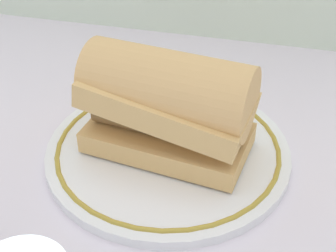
% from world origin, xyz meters
% --- Properties ---
extents(ground_plane, '(1.50, 1.50, 0.00)m').
position_xyz_m(ground_plane, '(0.00, 0.00, 0.00)').
color(ground_plane, silver).
extents(plate, '(0.30, 0.30, 0.01)m').
position_xyz_m(plate, '(-0.01, -0.01, 0.01)').
color(plate, white).
rests_on(plate, ground_plane).
extents(sausage_sandwich, '(0.20, 0.13, 0.13)m').
position_xyz_m(sausage_sandwich, '(-0.01, -0.01, 0.08)').
color(sausage_sandwich, '#E3B16A').
rests_on(sausage_sandwich, plate).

